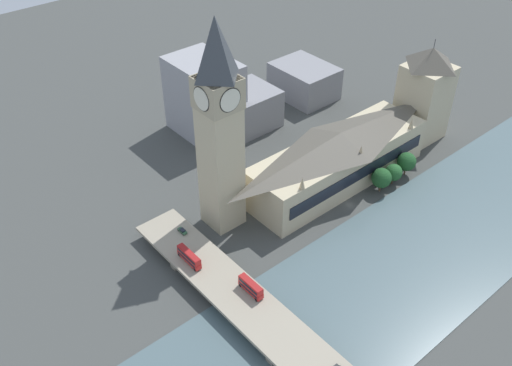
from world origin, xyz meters
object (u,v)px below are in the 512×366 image
object	(u,v)px
victoria_tower	(425,94)
car_northbound_lead	(182,231)
double_decker_bus_lead	(251,287)
double_decker_bus_rear	(189,257)
road_bridge	(287,342)
clock_tower	(219,125)
parliament_hall	(338,158)

from	to	relation	value
victoria_tower	car_northbound_lead	world-z (taller)	victoria_tower
car_northbound_lead	double_decker_bus_lead	bearing A→B (deg)	-179.22
double_decker_bus_lead	double_decker_bus_rear	distance (m)	25.58
road_bridge	double_decker_bus_rear	size ratio (longest dim) A/B	12.98
clock_tower	double_decker_bus_lead	world-z (taller)	clock_tower
victoria_tower	double_decker_bus_lead	distance (m)	132.04
double_decker_bus_rear	car_northbound_lead	xyz separation A→B (m)	(14.40, -6.91, -1.92)
clock_tower	double_decker_bus_rear	world-z (taller)	clock_tower
double_decker_bus_lead	double_decker_bus_rear	bearing A→B (deg)	16.89
clock_tower	road_bridge	xyz separation A→B (m)	(-61.03, 22.83, -39.79)
road_bridge	car_northbound_lead	distance (m)	60.76
parliament_hall	clock_tower	world-z (taller)	clock_tower
clock_tower	double_decker_bus_rear	xyz separation A→B (m)	(-14.79, 26.27, -36.16)
clock_tower	victoria_tower	xyz separation A→B (m)	(-10.83, -109.31, -21.89)
parliament_hall	victoria_tower	bearing A→B (deg)	-89.94
victoria_tower	double_decker_bus_lead	world-z (taller)	victoria_tower
clock_tower	car_northbound_lead	size ratio (longest dim) A/B	20.03
road_bridge	double_decker_bus_lead	bearing A→B (deg)	-10.40
road_bridge	double_decker_bus_lead	xyz separation A→B (m)	(21.76, -3.99, 3.62)
parliament_hall	double_decker_bus_rear	size ratio (longest dim) A/B	7.46
road_bridge	double_decker_bus_lead	distance (m)	22.42
clock_tower	double_decker_bus_lead	bearing A→B (deg)	154.37
clock_tower	car_northbound_lead	bearing A→B (deg)	91.17
clock_tower	car_northbound_lead	distance (m)	42.72
victoria_tower	double_decker_bus_rear	bearing A→B (deg)	91.67
parliament_hall	victoria_tower	world-z (taller)	victoria_tower
parliament_hall	double_decker_bus_rear	bearing A→B (deg)	92.82
clock_tower	road_bridge	distance (m)	76.35
road_bridge	car_northbound_lead	xyz separation A→B (m)	(60.63, -3.47, 1.71)
double_decker_bus_lead	double_decker_bus_rear	size ratio (longest dim) A/B	0.89
clock_tower	road_bridge	bearing A→B (deg)	159.49
victoria_tower	double_decker_bus_rear	xyz separation A→B (m)	(-3.96, 135.58, -14.27)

